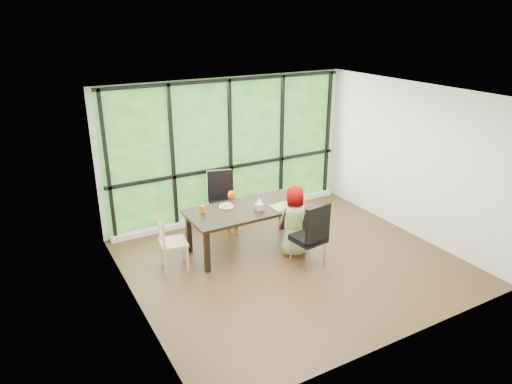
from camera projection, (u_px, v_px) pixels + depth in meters
ground at (292, 262)px, 7.57m from camera, size 5.00×5.00×0.00m
back_wall at (229, 149)px, 8.91m from camera, size 5.00×0.00×5.00m
foliage_backdrop at (230, 149)px, 8.89m from camera, size 4.80×0.02×2.65m
window_mullions at (231, 150)px, 8.86m from camera, size 4.80×0.06×2.65m
window_sill at (233, 213)px, 9.30m from camera, size 4.80×0.12×0.10m
dining_table at (248, 228)px, 7.89m from camera, size 2.05×0.98×0.75m
chair_window_leather at (222, 201)px, 8.59m from camera, size 0.57×0.57×1.08m
chair_interior_leather at (309, 234)px, 7.33m from camera, size 0.52×0.52×1.08m
chair_end_beech at (173, 243)px, 7.24m from camera, size 0.46×0.47×0.90m
child_toddler at (233, 214)px, 8.34m from camera, size 0.35×0.27×0.85m
child_older at (296, 221)px, 7.65m from camera, size 0.68×0.55×1.19m
placemat at (284, 206)px, 7.82m from camera, size 0.42×0.31×0.01m
plate_far at (226, 206)px, 7.80m from camera, size 0.24×0.24×0.02m
plate_near at (284, 205)px, 7.86m from camera, size 0.24×0.24×0.02m
orange_cup at (203, 209)px, 7.57m from camera, size 0.07×0.07×0.12m
green_cup at (300, 201)px, 7.90m from camera, size 0.07×0.07×0.12m
white_mug at (294, 194)px, 8.23m from camera, size 0.08×0.08×0.08m
tissue_box at (259, 207)px, 7.67m from camera, size 0.12×0.12×0.10m
crepe_rolls_far at (226, 205)px, 7.79m from camera, size 0.20×0.12×0.04m
crepe_rolls_near at (284, 203)px, 7.85m from camera, size 0.15×0.12×0.04m
straw_white at (202, 203)px, 7.53m from camera, size 0.01×0.04×0.20m
straw_pink at (300, 195)px, 7.86m from camera, size 0.01×0.04×0.20m
tissue at (259, 201)px, 7.63m from camera, size 0.12×0.12×0.11m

